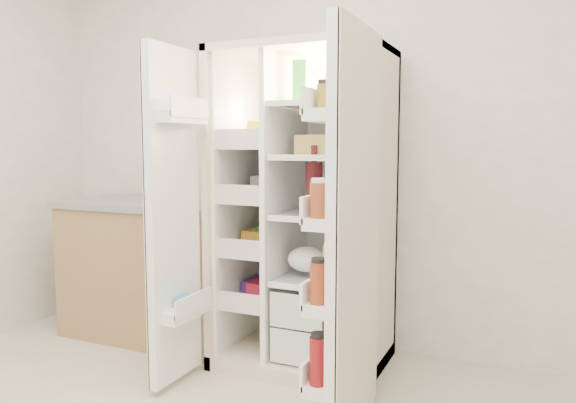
% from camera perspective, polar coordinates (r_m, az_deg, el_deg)
% --- Properties ---
extents(wall_back, '(4.00, 0.02, 2.70)m').
position_cam_1_polar(wall_back, '(3.47, 3.62, 7.32)').
color(wall_back, white).
rests_on(wall_back, floor).
extents(refrigerator, '(0.92, 0.70, 1.80)m').
position_cam_1_polar(refrigerator, '(3.17, 2.30, -3.53)').
color(refrigerator, beige).
rests_on(refrigerator, floor).
extents(freezer_door, '(0.15, 0.40, 1.72)m').
position_cam_1_polar(freezer_door, '(2.87, -11.86, -1.65)').
color(freezer_door, white).
rests_on(freezer_door, floor).
extents(fridge_door, '(0.17, 0.58, 1.72)m').
position_cam_1_polar(fridge_door, '(2.35, 6.49, -3.64)').
color(fridge_door, white).
rests_on(fridge_door, floor).
extents(kitchen_counter, '(1.24, 0.66, 0.90)m').
position_cam_1_polar(kitchen_counter, '(3.74, -13.42, -6.81)').
color(kitchen_counter, '#9B714D').
rests_on(kitchen_counter, floor).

